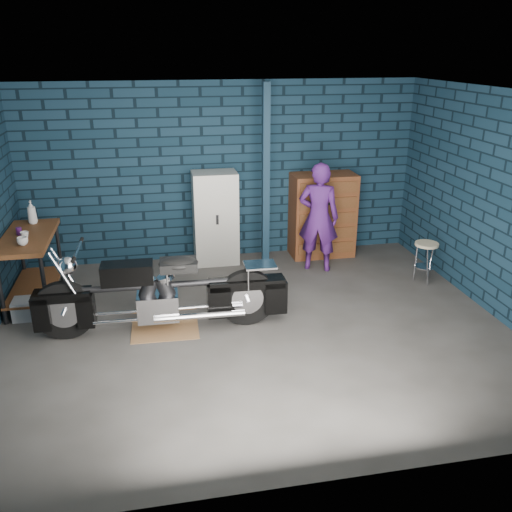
{
  "coord_description": "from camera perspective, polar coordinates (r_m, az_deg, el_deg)",
  "views": [
    {
      "loc": [
        -1.06,
        -5.61,
        3.14
      ],
      "look_at": [
        0.08,
        0.3,
        0.81
      ],
      "focal_mm": 38.0,
      "sensor_mm": 36.0,
      "label": 1
    }
  ],
  "objects": [
    {
      "name": "motorcycle",
      "position": [
        6.34,
        -9.84,
        -3.31
      ],
      "size": [
        2.49,
        0.74,
        1.09
      ],
      "primitive_type": null,
      "rotation": [
        0.0,
        0.0,
        -0.03
      ],
      "color": "black",
      "rests_on": "ground"
    },
    {
      "name": "locker",
      "position": [
        8.26,
        -4.29,
        3.99
      ],
      "size": [
        0.66,
        0.47,
        1.42
      ],
      "primitive_type": "cube",
      "color": "beige",
      "rests_on": "ground"
    },
    {
      "name": "bottle",
      "position": [
        7.89,
        -22.55,
        4.3
      ],
      "size": [
        0.12,
        0.12,
        0.32
      ],
      "primitive_type": "imported",
      "rotation": [
        0.0,
        0.0,
        0.02
      ],
      "color": "#96989E",
      "rests_on": "workbench"
    },
    {
      "name": "support_post",
      "position": [
        7.94,
        1.04,
        8.13
      ],
      "size": [
        0.1,
        0.1,
        2.7
      ],
      "primitive_type": "cube",
      "color": "#132A3D",
      "rests_on": "ground"
    },
    {
      "name": "cup_a",
      "position": [
        7.08,
        -23.37,
        1.44
      ],
      "size": [
        0.13,
        0.13,
        0.1
      ],
      "primitive_type": "imported",
      "rotation": [
        0.0,
        0.0,
        -0.02
      ],
      "color": "#C0B491",
      "rests_on": "workbench"
    },
    {
      "name": "person",
      "position": [
        7.99,
        6.6,
        4.07
      ],
      "size": [
        0.7,
        0.6,
        1.62
      ],
      "primitive_type": "imported",
      "rotation": [
        0.0,
        0.0,
        2.72
      ],
      "color": "#4C1D6E",
      "rests_on": "ground"
    },
    {
      "name": "storage_bin",
      "position": [
        7.27,
        -22.66,
        -5.11
      ],
      "size": [
        0.4,
        0.28,
        0.25
      ],
      "primitive_type": "cube",
      "color": "#96989E",
      "rests_on": "ground"
    },
    {
      "name": "shop_stool",
      "position": [
        7.99,
        17.33,
        -0.68
      ],
      "size": [
        0.42,
        0.42,
        0.59
      ],
      "primitive_type": null,
      "rotation": [
        0.0,
        0.0,
        0.37
      ],
      "color": "#C0B491",
      "rests_on": "ground"
    },
    {
      "name": "ground",
      "position": [
        6.52,
        -0.23,
        -7.63
      ],
      "size": [
        6.0,
        6.0,
        0.0
      ],
      "primitive_type": "plane",
      "color": "#4C4A47",
      "rests_on": "ground"
    },
    {
      "name": "tool_chest",
      "position": [
        8.62,
        7.02,
        4.28
      ],
      "size": [
        0.99,
        0.55,
        1.31
      ],
      "primitive_type": "cube",
      "color": "brown",
      "rests_on": "ground"
    },
    {
      "name": "workbench",
      "position": [
        7.6,
        -22.49,
        -1.22
      ],
      "size": [
        0.6,
        1.4,
        0.91
      ],
      "primitive_type": "cube",
      "color": "brown",
      "rests_on": "ground"
    },
    {
      "name": "mug_purple",
      "position": [
        7.5,
        -23.68,
        2.42
      ],
      "size": [
        0.08,
        0.08,
        0.1
      ],
      "primitive_type": "cylinder",
      "rotation": [
        0.0,
        0.0,
        0.23
      ],
      "color": "#4D1861",
      "rests_on": "workbench"
    },
    {
      "name": "cup_b",
      "position": [
        7.3,
        -23.18,
        2.01
      ],
      "size": [
        0.12,
        0.12,
        0.09
      ],
      "primitive_type": "imported",
      "rotation": [
        0.0,
        0.0,
        0.25
      ],
      "color": "#C0B491",
      "rests_on": "workbench"
    },
    {
      "name": "drip_mat",
      "position": [
        6.58,
        -9.54,
        -7.61
      ],
      "size": [
        0.8,
        0.61,
        0.01
      ],
      "primitive_type": "cube",
      "rotation": [
        0.0,
        0.0,
        -0.03
      ],
      "color": "brown",
      "rests_on": "ground"
    },
    {
      "name": "room_walls",
      "position": [
        6.38,
        -1.19,
        9.98
      ],
      "size": [
        6.02,
        5.01,
        2.71
      ],
      "color": "#112838",
      "rests_on": "ground"
    }
  ]
}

